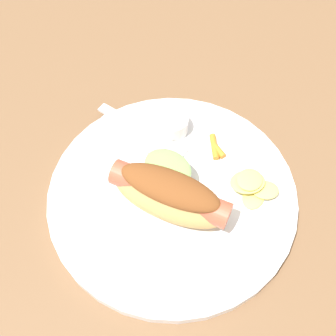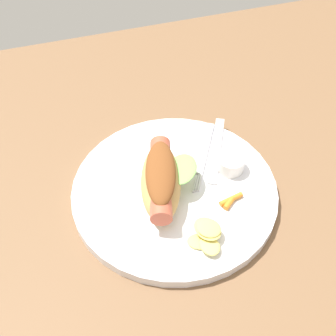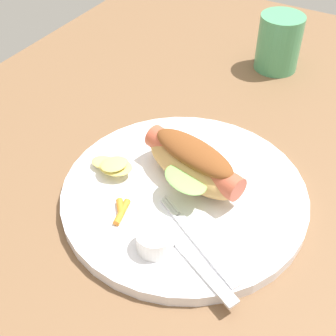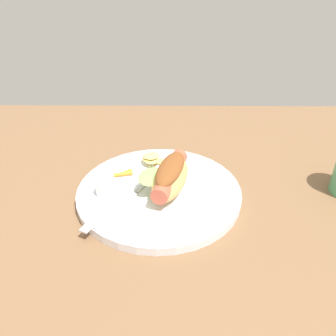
# 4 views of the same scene
# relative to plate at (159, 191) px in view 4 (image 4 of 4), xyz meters

# --- Properties ---
(ground_plane) EXTENTS (1.20, 0.90, 0.02)m
(ground_plane) POSITION_rel_plate_xyz_m (-0.04, 0.00, -0.02)
(ground_plane) COLOR brown
(plate) EXTENTS (0.31, 0.31, 0.02)m
(plate) POSITION_rel_plate_xyz_m (0.00, 0.00, 0.00)
(plate) COLOR white
(plate) RESTS_ON ground_plane
(hot_dog) EXTENTS (0.11, 0.15, 0.06)m
(hot_dog) POSITION_rel_plate_xyz_m (-0.02, 0.01, 0.04)
(hot_dog) COLOR tan
(hot_dog) RESTS_ON plate
(sauce_ramekin) EXTENTS (0.04, 0.04, 0.02)m
(sauce_ramekin) POSITION_rel_plate_xyz_m (0.09, 0.02, 0.02)
(sauce_ramekin) COLOR white
(sauce_ramekin) RESTS_ON plate
(fork) EXTENTS (0.08, 0.13, 0.00)m
(fork) POSITION_rel_plate_xyz_m (0.06, 0.06, 0.01)
(fork) COLOR silver
(fork) RESTS_ON plate
(knife) EXTENTS (0.07, 0.13, 0.00)m
(knife) POSITION_rel_plate_xyz_m (0.09, 0.06, 0.01)
(knife) COLOR silver
(knife) RESTS_ON plate
(chips_pile) EXTENTS (0.06, 0.07, 0.02)m
(chips_pile) POSITION_rel_plate_xyz_m (0.02, -0.09, 0.02)
(chips_pile) COLOR #E0D167
(chips_pile) RESTS_ON plate
(carrot_garnish) EXTENTS (0.04, 0.02, 0.01)m
(carrot_garnish) POSITION_rel_plate_xyz_m (0.07, -0.04, 0.01)
(carrot_garnish) COLOR orange
(carrot_garnish) RESTS_ON plate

